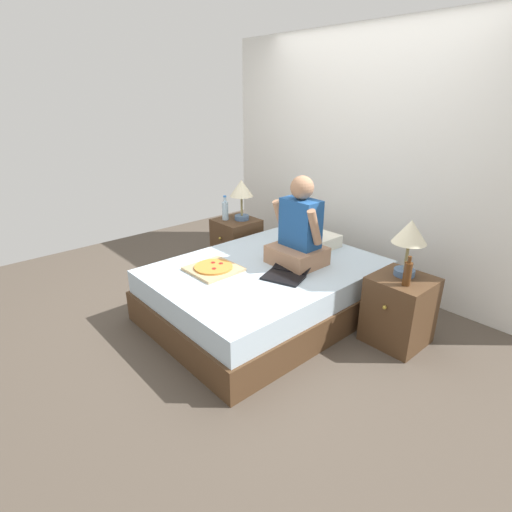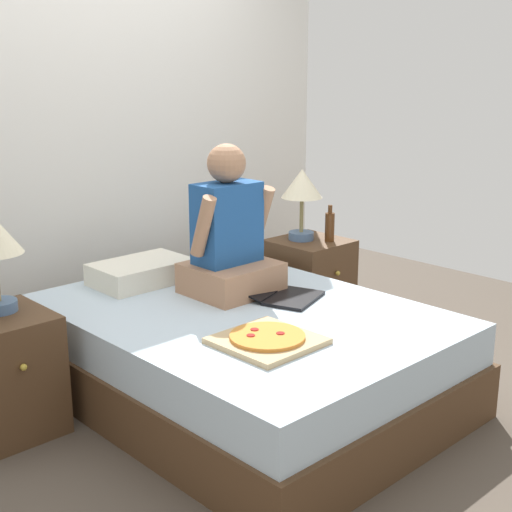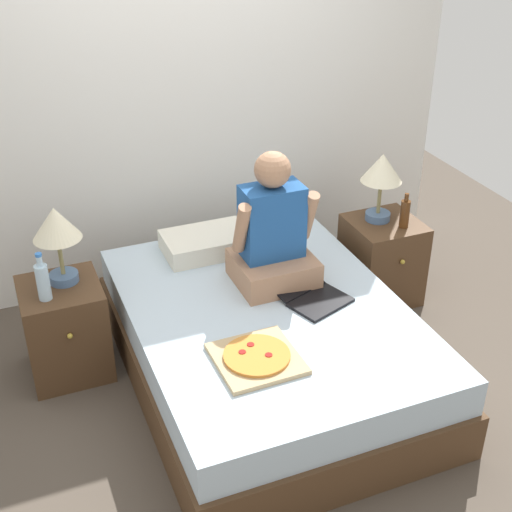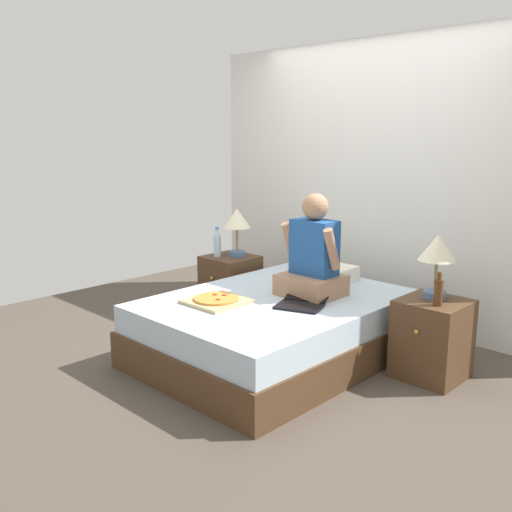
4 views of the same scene
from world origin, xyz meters
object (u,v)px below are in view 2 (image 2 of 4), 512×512
object	(u,v)px
bed	(243,354)
person_seated	(229,239)
nightstand_left	(2,375)
lamp_on_right_nightstand	(302,189)
pizza_box	(267,340)
laptop	(282,294)
nightstand_right	(309,283)
beer_bottle	(330,226)

from	to	relation	value
bed	person_seated	xyz separation A→B (m)	(0.14, 0.26, 0.53)
bed	nightstand_left	bearing A→B (deg)	154.42
lamp_on_right_nightstand	nightstand_left	bearing A→B (deg)	-178.59
person_seated	pizza_box	bearing A→B (deg)	-119.05
person_seated	laptop	xyz separation A→B (m)	(0.12, -0.27, -0.27)
lamp_on_right_nightstand	laptop	distance (m)	1.00
nightstand_right	lamp_on_right_nightstand	size ratio (longest dim) A/B	1.25
bed	nightstand_right	size ratio (longest dim) A/B	3.53
nightstand_left	nightstand_right	distance (m)	2.06
bed	beer_bottle	world-z (taller)	beer_bottle
nightstand_left	nightstand_right	bearing A→B (deg)	0.00
person_seated	laptop	bearing A→B (deg)	-65.53
nightstand_right	bed	bearing A→B (deg)	-154.42
person_seated	bed	bearing A→B (deg)	-118.46
person_seated	laptop	size ratio (longest dim) A/B	1.57
person_seated	pizza_box	distance (m)	0.80
laptop	lamp_on_right_nightstand	bearing A→B (deg)	36.86
lamp_on_right_nightstand	laptop	world-z (taller)	lamp_on_right_nightstand
nightstand_left	laptop	distance (m)	1.40
pizza_box	bed	bearing A→B (deg)	60.58
lamp_on_right_nightstand	person_seated	bearing A→B (deg)	-161.60
nightstand_right	pizza_box	distance (m)	1.56
nightstand_left	beer_bottle	distance (m)	2.16
lamp_on_right_nightstand	pizza_box	world-z (taller)	lamp_on_right_nightstand
person_seated	pizza_box	size ratio (longest dim) A/B	1.92
nightstand_left	lamp_on_right_nightstand	bearing A→B (deg)	1.41
lamp_on_right_nightstand	pizza_box	distance (m)	1.60
beer_bottle	bed	bearing A→B (deg)	-160.34
lamp_on_right_nightstand	bed	bearing A→B (deg)	-151.49
bed	nightstand_right	distance (m)	1.14
bed	lamp_on_right_nightstand	distance (m)	1.31
bed	laptop	xyz separation A→B (m)	(0.26, -0.01, 0.26)
beer_bottle	pizza_box	size ratio (longest dim) A/B	0.57
lamp_on_right_nightstand	laptop	xyz separation A→B (m)	(-0.74, -0.55, -0.40)
lamp_on_right_nightstand	beer_bottle	size ratio (longest dim) A/B	1.96
bed	pizza_box	size ratio (longest dim) A/B	4.89
laptop	pizza_box	bearing A→B (deg)	-141.14
bed	pizza_box	bearing A→B (deg)	-119.42
lamp_on_right_nightstand	beer_bottle	world-z (taller)	lamp_on_right_nightstand
lamp_on_right_nightstand	nightstand_right	bearing A→B (deg)	-59.07
bed	person_seated	distance (m)	0.60
bed	laptop	world-z (taller)	laptop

